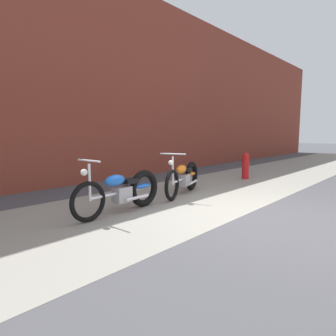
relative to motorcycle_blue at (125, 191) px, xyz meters
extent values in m
plane|color=#47474C|center=(1.33, -1.76, -0.40)|extent=(80.00, 80.00, 0.00)
cube|color=gray|center=(1.33, -0.01, -0.40)|extent=(36.00, 3.50, 0.01)
cube|color=brown|center=(1.33, 3.44, 2.62)|extent=(36.00, 0.50, 6.04)
torus|color=black|center=(-0.81, -0.04, -0.06)|extent=(0.68, 0.11, 0.68)
torus|color=black|center=(0.49, 0.02, -0.03)|extent=(0.74, 0.16, 0.73)
cylinder|color=silver|center=(-0.16, -0.01, -0.02)|extent=(1.24, 0.11, 0.06)
cube|color=#99999E|center=(-0.08, 0.00, -0.06)|extent=(0.33, 0.23, 0.28)
ellipsoid|color=blue|center=(-0.24, -0.01, 0.22)|extent=(0.45, 0.21, 0.20)
ellipsoid|color=blue|center=(0.44, 0.02, 0.03)|extent=(0.45, 0.20, 0.10)
cube|color=black|center=(0.12, 0.01, 0.16)|extent=(0.29, 0.21, 0.08)
cylinder|color=silver|center=(-0.77, -0.03, 0.25)|extent=(0.05, 0.05, 0.62)
cylinder|color=silver|center=(-0.77, -0.03, 0.61)|extent=(0.06, 0.58, 0.03)
sphere|color=white|center=(-0.87, -0.04, 0.43)|extent=(0.11, 0.11, 0.11)
cylinder|color=silver|center=(0.17, -0.14, -0.14)|extent=(0.55, 0.09, 0.06)
torus|color=black|center=(1.23, -0.06, -0.06)|extent=(0.67, 0.30, 0.68)
torus|color=black|center=(2.46, 0.36, -0.03)|extent=(0.73, 0.36, 0.73)
cylinder|color=silver|center=(1.85, 0.15, -0.02)|extent=(1.19, 0.45, 0.06)
cube|color=#99999E|center=(1.92, 0.18, -0.06)|extent=(0.37, 0.31, 0.28)
ellipsoid|color=orange|center=(1.77, 0.12, 0.22)|extent=(0.48, 0.32, 0.20)
ellipsoid|color=orange|center=(2.42, 0.34, 0.03)|extent=(0.47, 0.31, 0.10)
cube|color=black|center=(2.11, 0.24, 0.16)|extent=(0.33, 0.28, 0.08)
cylinder|color=silver|center=(1.27, -0.05, 0.25)|extent=(0.06, 0.06, 0.62)
cylinder|color=silver|center=(1.27, -0.05, 0.61)|extent=(0.22, 0.56, 0.03)
sphere|color=white|center=(1.18, -0.08, 0.43)|extent=(0.11, 0.11, 0.11)
cylinder|color=silver|center=(2.20, 0.11, -0.14)|extent=(0.54, 0.23, 0.06)
cylinder|color=red|center=(5.05, 0.19, -0.05)|extent=(0.22, 0.22, 0.70)
sphere|color=red|center=(5.05, 0.19, 0.34)|extent=(0.20, 0.20, 0.20)
camera|label=1|loc=(-3.33, -4.09, 1.05)|focal=30.75mm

